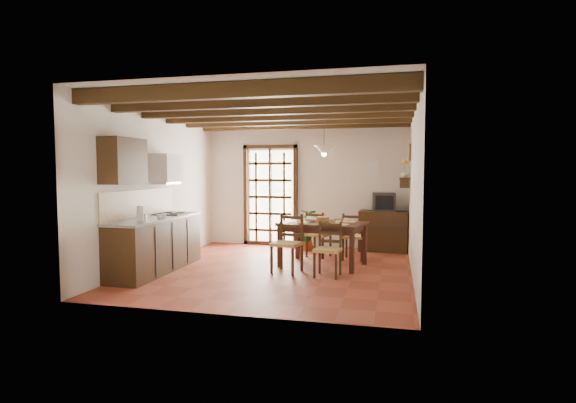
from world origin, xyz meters
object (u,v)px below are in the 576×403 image
(chair_near_left, at_px, (287,254))
(chair_far_left, at_px, (318,243))
(kitchen_counter, at_px, (156,243))
(chair_near_right, at_px, (328,259))
(dining_table, at_px, (323,228))
(sideboard, at_px, (383,231))
(pendant_lamp, at_px, (324,150))
(crt_tv, at_px, (384,202))
(potted_plant, at_px, (306,223))
(chair_far_right, at_px, (354,245))

(chair_near_left, height_order, chair_far_left, chair_near_left)
(kitchen_counter, relative_size, chair_near_right, 2.56)
(dining_table, height_order, sideboard, sideboard)
(pendant_lamp, bearing_deg, crt_tv, 57.93)
(chair_near_right, relative_size, sideboard, 0.88)
(dining_table, bearing_deg, sideboard, 70.64)
(potted_plant, bearing_deg, chair_near_left, -87.08)
(chair_near_right, distance_m, crt_tv, 2.75)
(kitchen_counter, distance_m, chair_near_left, 2.23)
(kitchen_counter, xyz_separation_m, chair_far_left, (2.46, 1.89, -0.19))
(sideboard, bearing_deg, dining_table, -117.63)
(chair_far_right, height_order, crt_tv, crt_tv)
(sideboard, relative_size, crt_tv, 2.03)
(kitchen_counter, xyz_separation_m, chair_near_left, (2.18, 0.44, -0.17))
(dining_table, xyz_separation_m, potted_plant, (-0.61, 1.52, -0.11))
(sideboard, xyz_separation_m, pendant_lamp, (-1.02, -1.63, 1.65))
(dining_table, bearing_deg, chair_far_left, 116.14)
(chair_near_right, height_order, pendant_lamp, pendant_lamp)
(kitchen_counter, relative_size, potted_plant, 1.24)
(kitchen_counter, height_order, chair_far_right, kitchen_counter)
(crt_tv, bearing_deg, pendant_lamp, -127.88)
(chair_near_left, relative_size, chair_far_right, 1.08)
(kitchen_counter, height_order, chair_near_left, kitchen_counter)
(chair_far_right, bearing_deg, pendant_lamp, 53.53)
(dining_table, bearing_deg, pendant_lamp, 101.11)
(crt_tv, xyz_separation_m, potted_plant, (-1.62, -0.21, -0.47))
(dining_table, height_order, potted_plant, potted_plant)
(chair_far_left, bearing_deg, sideboard, -124.80)
(chair_near_right, relative_size, potted_plant, 0.48)
(chair_far_left, distance_m, crt_tv, 1.72)
(kitchen_counter, relative_size, chair_far_left, 2.50)
(crt_tv, height_order, pendant_lamp, pendant_lamp)
(kitchen_counter, bearing_deg, dining_table, 22.31)
(dining_table, bearing_deg, potted_plant, 122.92)
(sideboard, bearing_deg, chair_far_left, -139.95)
(pendant_lamp, bearing_deg, chair_far_left, 107.08)
(chair_far_left, xyz_separation_m, sideboard, (1.23, 0.93, 0.14))
(dining_table, relative_size, crt_tv, 3.23)
(potted_plant, distance_m, pendant_lamp, 2.16)
(chair_near_right, distance_m, sideboard, 2.65)
(chair_near_right, xyz_separation_m, sideboard, (0.81, 2.52, 0.15))
(chair_far_right, bearing_deg, potted_plant, -32.50)
(chair_far_left, height_order, crt_tv, crt_tv)
(chair_far_left, bearing_deg, chair_far_right, -173.11)
(dining_table, distance_m, crt_tv, 2.03)
(chair_far_right, bearing_deg, crt_tv, -110.52)
(kitchen_counter, bearing_deg, chair_near_right, 5.97)
(dining_table, xyz_separation_m, crt_tv, (1.02, 1.72, 0.36))
(dining_table, relative_size, chair_far_left, 1.77)
(chair_near_left, xyz_separation_m, chair_far_left, (0.28, 1.45, -0.02))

